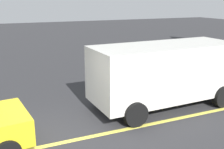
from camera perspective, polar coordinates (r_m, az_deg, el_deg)
name	(u,v)px	position (r m, az deg, el deg)	size (l,w,h in m)	color
ground_plane	(49,146)	(7.58, -13.02, -14.18)	(80.00, 80.00, 0.00)	#2D2D30
lane_marking_centre	(148,125)	(8.54, 7.41, -10.29)	(28.00, 0.16, 0.01)	#E0D14C
white_van	(165,71)	(9.72, 10.87, 0.66)	(5.26, 2.39, 2.20)	silver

